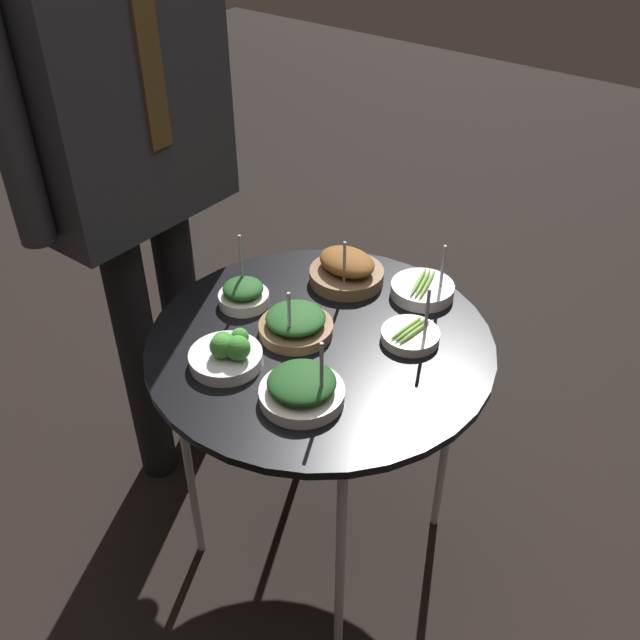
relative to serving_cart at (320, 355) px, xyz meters
The scene contains 10 objects.
ground_plane 0.60m from the serving_cart, ahead, with size 8.00×8.00×0.00m, color black.
serving_cart is the anchor object (origin of this frame).
bowl_asparagus_back_right 0.19m from the serving_cart, 53.06° to the right, with size 0.12×0.12×0.14m.
bowl_spinach_far_rim 0.22m from the serving_cart, 90.36° to the left, with size 0.11×0.11×0.16m.
bowl_roast_mid_left 0.24m from the serving_cart, 21.67° to the left, with size 0.17×0.17×0.13m.
bowl_spinach_back_left 0.09m from the serving_cart, 103.71° to the left, with size 0.16×0.16×0.13m.
bowl_broccoli_near_rim 0.21m from the serving_cart, 150.63° to the left, with size 0.15×0.15×0.08m.
bowl_spinach_center 0.19m from the serving_cart, 153.10° to the right, with size 0.16×0.16×0.15m.
bowl_asparagus_mid_right 0.28m from the serving_cart, 17.55° to the right, with size 0.14×0.14×0.13m.
waiter_figure 0.64m from the serving_cart, 91.43° to the left, with size 0.58×0.22×1.57m.
Camera 1 is at (-0.92, -0.70, 1.55)m, focal length 40.00 mm.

